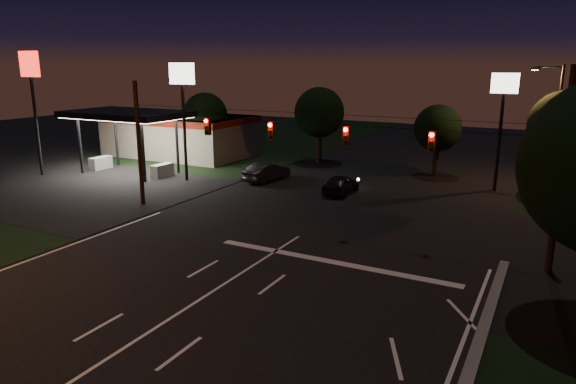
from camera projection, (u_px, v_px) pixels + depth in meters
The scene contains 17 objects.
ground at pixel (90, 370), 15.53m from camera, with size 140.00×140.00×0.00m, color black.
cross_street_left at pixel (72, 188), 38.34m from camera, with size 20.00×16.00×0.02m, color black.
stop_bar at pixel (332, 262), 24.02m from camera, with size 12.00×0.50×0.01m, color silver.
utility_pole_right at pixel (548, 271), 22.92m from camera, with size 0.30×0.30×9.00m, color black.
utility_pole_left at pixel (143, 204), 33.85m from camera, with size 0.28×0.28×8.00m, color black.
signal_span at pixel (307, 132), 27.02m from camera, with size 24.00×0.40×1.56m.
gas_station at pixel (177, 133), 50.94m from camera, with size 14.20×16.10×5.25m.
pole_sign_left_near at pixel (183, 91), 39.06m from camera, with size 2.20×0.30×9.10m.
pole_sign_left_far at pixel (31, 82), 40.94m from camera, with size 2.00×0.30×10.00m.
pole_sign_right at pixel (503, 104), 36.08m from camera, with size 1.80×0.30×8.40m.
street_light_right_far at pixel (553, 118), 36.56m from camera, with size 2.20×0.35×9.00m.
tree_far_a at pixel (206, 116), 48.49m from camera, with size 4.20×4.20×6.42m.
tree_far_b at pixel (320, 113), 47.28m from camera, with size 4.60×4.60×6.98m.
tree_far_c at pixel (438, 129), 41.58m from camera, with size 3.80×3.80×5.86m.
tree_far_d at pixel (565, 126), 35.56m from camera, with size 4.80×4.80×7.30m.
car_oncoming_a at pixel (341, 184), 36.51m from camera, with size 1.63×4.06×1.38m, color black.
car_oncoming_b at pixel (267, 172), 40.53m from camera, with size 1.53×4.40×1.45m, color black.
Camera 1 is at (11.76, -9.34, 9.00)m, focal length 32.00 mm.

